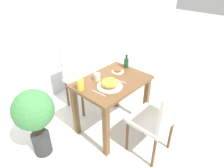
{
  "coord_description": "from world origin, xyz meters",
  "views": [
    {
      "loc": [
        -1.51,
        -1.38,
        1.95
      ],
      "look_at": [
        0.0,
        0.0,
        0.69
      ],
      "focal_mm": 32.0,
      "sensor_mm": 36.0,
      "label": 1
    }
  ],
  "objects_px": {
    "sauce_bottle": "(126,63)",
    "food_plate": "(110,84)",
    "side_plate": "(118,70)",
    "chair_far": "(79,74)",
    "potted_plant_left": "(35,114)",
    "chair_near": "(158,118)",
    "juice_glass": "(80,85)",
    "drink_cup": "(97,77)"
  },
  "relations": [
    {
      "from": "sauce_bottle",
      "to": "food_plate",
      "type": "bearing_deg",
      "value": -161.37
    },
    {
      "from": "side_plate",
      "to": "sauce_bottle",
      "type": "height_order",
      "value": "sauce_bottle"
    },
    {
      "from": "chair_far",
      "to": "potted_plant_left",
      "type": "bearing_deg",
      "value": -156.52
    },
    {
      "from": "chair_near",
      "to": "side_plate",
      "type": "xyz_separation_m",
      "value": [
        0.2,
        0.74,
        0.24
      ]
    },
    {
      "from": "chair_far",
      "to": "juice_glass",
      "type": "bearing_deg",
      "value": -126.5
    },
    {
      "from": "side_plate",
      "to": "chair_far",
      "type": "bearing_deg",
      "value": 102.64
    },
    {
      "from": "drink_cup",
      "to": "potted_plant_left",
      "type": "bearing_deg",
      "value": 166.57
    },
    {
      "from": "drink_cup",
      "to": "sauce_bottle",
      "type": "height_order",
      "value": "sauce_bottle"
    },
    {
      "from": "chair_far",
      "to": "side_plate",
      "type": "xyz_separation_m",
      "value": [
        0.14,
        -0.63,
        0.24
      ]
    },
    {
      "from": "chair_near",
      "to": "potted_plant_left",
      "type": "bearing_deg",
      "value": -47.82
    },
    {
      "from": "food_plate",
      "to": "side_plate",
      "type": "height_order",
      "value": "food_plate"
    },
    {
      "from": "potted_plant_left",
      "to": "juice_glass",
      "type": "bearing_deg",
      "value": -21.89
    },
    {
      "from": "food_plate",
      "to": "drink_cup",
      "type": "height_order",
      "value": "food_plate"
    },
    {
      "from": "food_plate",
      "to": "juice_glass",
      "type": "height_order",
      "value": "juice_glass"
    },
    {
      "from": "chair_near",
      "to": "chair_far",
      "type": "height_order",
      "value": "same"
    },
    {
      "from": "chair_near",
      "to": "drink_cup",
      "type": "distance_m",
      "value": 0.84
    },
    {
      "from": "chair_far",
      "to": "drink_cup",
      "type": "xyz_separation_m",
      "value": [
        -0.18,
        -0.58,
        0.26
      ]
    },
    {
      "from": "chair_near",
      "to": "juice_glass",
      "type": "height_order",
      "value": "chair_near"
    },
    {
      "from": "food_plate",
      "to": "potted_plant_left",
      "type": "height_order",
      "value": "potted_plant_left"
    },
    {
      "from": "drink_cup",
      "to": "juice_glass",
      "type": "distance_m",
      "value": 0.27
    },
    {
      "from": "chair_far",
      "to": "potted_plant_left",
      "type": "distance_m",
      "value": 1.02
    },
    {
      "from": "drink_cup",
      "to": "sauce_bottle",
      "type": "bearing_deg",
      "value": -5.1
    },
    {
      "from": "side_plate",
      "to": "juice_glass",
      "type": "bearing_deg",
      "value": 176.91
    },
    {
      "from": "food_plate",
      "to": "juice_glass",
      "type": "xyz_separation_m",
      "value": [
        -0.26,
        0.2,
        0.02
      ]
    },
    {
      "from": "sauce_bottle",
      "to": "juice_glass",
      "type": "bearing_deg",
      "value": 177.85
    },
    {
      "from": "chair_far",
      "to": "drink_cup",
      "type": "height_order",
      "value": "chair_far"
    },
    {
      "from": "side_plate",
      "to": "juice_glass",
      "type": "relative_size",
      "value": 1.3
    },
    {
      "from": "chair_near",
      "to": "juice_glass",
      "type": "bearing_deg",
      "value": -63.2
    },
    {
      "from": "chair_near",
      "to": "chair_far",
      "type": "xyz_separation_m",
      "value": [
        0.05,
        1.37,
        0.0
      ]
    },
    {
      "from": "side_plate",
      "to": "drink_cup",
      "type": "relative_size",
      "value": 1.83
    },
    {
      "from": "juice_glass",
      "to": "drink_cup",
      "type": "bearing_deg",
      "value": 3.27
    },
    {
      "from": "food_plate",
      "to": "potted_plant_left",
      "type": "bearing_deg",
      "value": 152.05
    },
    {
      "from": "side_plate",
      "to": "sauce_bottle",
      "type": "distance_m",
      "value": 0.18
    },
    {
      "from": "food_plate",
      "to": "drink_cup",
      "type": "distance_m",
      "value": 0.21
    },
    {
      "from": "sauce_bottle",
      "to": "chair_near",
      "type": "bearing_deg",
      "value": -116.34
    },
    {
      "from": "chair_far",
      "to": "side_plate",
      "type": "bearing_deg",
      "value": -77.36
    },
    {
      "from": "food_plate",
      "to": "side_plate",
      "type": "bearing_deg",
      "value": 26.77
    },
    {
      "from": "juice_glass",
      "to": "chair_far",
      "type": "bearing_deg",
      "value": 53.5
    },
    {
      "from": "juice_glass",
      "to": "potted_plant_left",
      "type": "bearing_deg",
      "value": 158.11
    },
    {
      "from": "food_plate",
      "to": "sauce_bottle",
      "type": "distance_m",
      "value": 0.53
    },
    {
      "from": "food_plate",
      "to": "chair_near",
      "type": "bearing_deg",
      "value": -76.76
    },
    {
      "from": "side_plate",
      "to": "drink_cup",
      "type": "bearing_deg",
      "value": 171.58
    }
  ]
}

